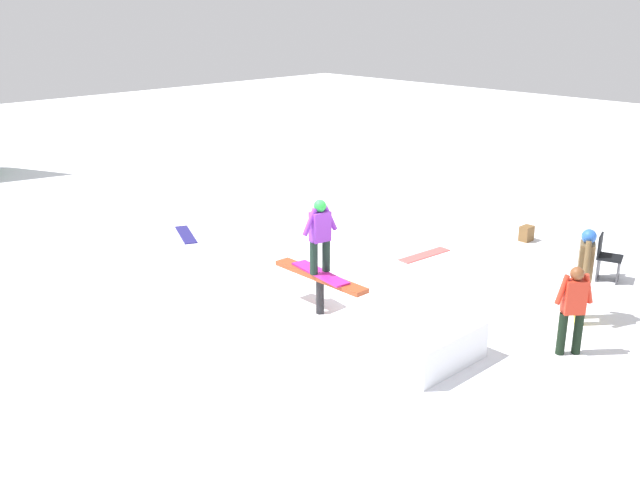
% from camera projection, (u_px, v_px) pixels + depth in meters
% --- Properties ---
extents(ground_plane, '(60.00, 60.00, 0.00)m').
position_uv_depth(ground_plane, '(320.00, 313.00, 12.13)').
color(ground_plane, white).
extents(rail_feature, '(2.00, 0.33, 0.71)m').
position_uv_depth(rail_feature, '(320.00, 281.00, 11.94)').
color(rail_feature, black).
rests_on(rail_feature, ground).
extents(snow_kicker_ramp, '(1.83, 1.54, 0.57)m').
position_uv_depth(snow_kicker_ramp, '(409.00, 335.00, 10.70)').
color(snow_kicker_ramp, white).
rests_on(snow_kicker_ramp, ground).
extents(main_rider_on_rail, '(1.34, 0.69, 1.29)m').
position_uv_depth(main_rider_on_rail, '(320.00, 238.00, 11.70)').
color(main_rider_on_rail, '#CB1F8E').
rests_on(main_rider_on_rail, rail_feature).
extents(bystander_red, '(0.43, 0.50, 1.39)m').
position_uv_depth(bystander_red, '(573.00, 306.00, 10.50)').
color(bystander_red, black).
rests_on(bystander_red, ground).
extents(bystander_brown, '(0.40, 0.66, 1.60)m').
position_uv_depth(bystander_brown, '(585.00, 270.00, 11.56)').
color(bystander_brown, gold).
rests_on(bystander_brown, ground).
extents(loose_snowboard_coral, '(0.40, 1.31, 0.02)m').
position_uv_depth(loose_snowboard_coral, '(424.00, 255.00, 14.87)').
color(loose_snowboard_coral, '#F25B57').
rests_on(loose_snowboard_coral, ground).
extents(loose_snowboard_navy, '(1.32, 0.80, 0.02)m').
position_uv_depth(loose_snowboard_navy, '(186.00, 235.00, 16.16)').
color(loose_snowboard_navy, navy).
rests_on(loose_snowboard_navy, ground).
extents(folding_chair, '(0.55, 0.55, 0.88)m').
position_uv_depth(folding_chair, '(607.00, 259.00, 13.45)').
color(folding_chair, '#3F3F44').
rests_on(folding_chair, ground).
extents(backpack_on_snow, '(0.23, 0.31, 0.34)m').
position_uv_depth(backpack_on_snow, '(526.00, 233.00, 15.73)').
color(backpack_on_snow, brown).
rests_on(backpack_on_snow, ground).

